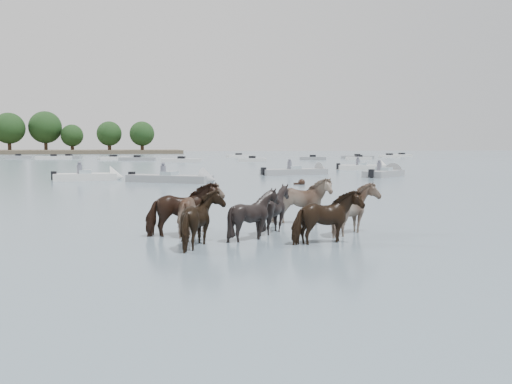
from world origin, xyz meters
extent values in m
plane|color=slate|center=(0.00, 0.00, 0.00)|extent=(400.00, 400.00, 0.00)
imported|color=black|center=(-0.06, -0.22, 0.65)|extent=(2.02, 1.17, 1.61)
imported|color=gray|center=(0.50, 0.03, 0.61)|extent=(1.48, 1.67, 1.53)
imported|color=black|center=(2.54, -0.12, 0.59)|extent=(1.51, 1.38, 1.48)
imported|color=#9F7E6C|center=(3.71, 1.27, 0.65)|extent=(2.06, 1.29, 1.61)
imported|color=black|center=(0.36, -1.88, 0.59)|extent=(1.28, 1.49, 1.49)
imported|color=black|center=(1.72, -1.16, 0.59)|extent=(1.60, 1.50, 1.47)
imported|color=black|center=(3.36, -2.11, 0.60)|extent=(1.90, 1.16, 1.49)
imported|color=#9D826A|center=(4.62, -0.99, 0.63)|extent=(1.85, 1.96, 1.56)
sphere|color=black|center=(8.56, 17.16, 0.12)|extent=(0.44, 0.44, 0.44)
cube|color=black|center=(8.31, 17.16, 0.02)|extent=(0.50, 0.22, 0.18)
cube|color=silver|center=(-4.99, 24.07, 0.20)|extent=(4.24, 1.81, 0.55)
cone|color=silver|center=(-2.91, 24.18, 0.20)|extent=(0.98, 1.64, 1.60)
cube|color=#99ADB7|center=(-4.99, 24.07, 0.55)|extent=(0.86, 1.16, 0.35)
cube|color=black|center=(-7.07, 23.96, 0.35)|extent=(0.37, 0.37, 0.60)
cylinder|color=#595966|center=(-5.39, 24.07, 0.75)|extent=(0.36, 0.36, 0.70)
sphere|color=#595966|center=(-5.39, 24.07, 1.20)|extent=(0.24, 0.24, 0.24)
cube|color=gray|center=(0.61, 20.83, 0.20)|extent=(5.71, 4.34, 0.55)
cone|color=gray|center=(3.05, 19.35, 0.20)|extent=(1.60, 1.83, 1.60)
cube|color=#99ADB7|center=(0.61, 20.83, 0.55)|extent=(1.27, 1.37, 0.35)
cube|color=black|center=(-1.83, 22.32, 0.35)|extent=(0.48, 0.48, 0.60)
cylinder|color=#595966|center=(0.21, 20.83, 0.75)|extent=(0.36, 0.36, 0.70)
sphere|color=#595966|center=(0.21, 20.83, 1.20)|extent=(0.24, 0.24, 0.24)
cube|color=gray|center=(11.16, 27.84, 0.20)|extent=(5.77, 2.67, 0.55)
cone|color=gray|center=(13.89, 28.39, 0.20)|extent=(1.20, 1.75, 1.60)
cube|color=#99ADB7|center=(11.16, 27.84, 0.55)|extent=(1.01, 1.26, 0.35)
cube|color=black|center=(8.43, 27.29, 0.35)|extent=(0.41, 0.41, 0.60)
cylinder|color=#595966|center=(10.76, 27.84, 0.75)|extent=(0.36, 0.36, 0.70)
sphere|color=#595966|center=(10.76, 27.84, 1.20)|extent=(0.24, 0.24, 0.24)
cube|color=gray|center=(17.24, 23.83, 0.20)|extent=(4.46, 4.19, 0.55)
cone|color=gray|center=(18.95, 25.32, 0.20)|extent=(1.73, 1.80, 1.60)
cube|color=#99ADB7|center=(17.24, 23.83, 0.55)|extent=(1.34, 1.37, 0.35)
cube|color=black|center=(15.54, 22.33, 0.35)|extent=(0.49, 0.49, 0.60)
cylinder|color=#595966|center=(16.84, 23.83, 0.75)|extent=(0.36, 0.36, 0.70)
sphere|color=#595966|center=(16.84, 23.83, 1.20)|extent=(0.24, 0.24, 0.24)
cube|color=silver|center=(20.09, 34.80, 0.20)|extent=(4.84, 2.51, 0.55)
cone|color=silver|center=(22.35, 34.33, 0.20)|extent=(1.21, 1.75, 1.60)
cube|color=#99ADB7|center=(20.09, 34.80, 0.55)|extent=(1.01, 1.26, 0.35)
cube|color=black|center=(17.83, 35.27, 0.35)|extent=(0.41, 0.41, 0.60)
cylinder|color=#595966|center=(19.69, 34.80, 0.75)|extent=(0.36, 0.36, 0.70)
sphere|color=#595966|center=(19.69, 34.80, 1.20)|extent=(0.24, 0.24, 0.24)
cube|color=gray|center=(-23.35, 89.41, 0.22)|extent=(4.64, 2.44, 0.60)
cube|color=black|center=(-23.35, 89.41, 0.60)|extent=(1.20, 1.20, 0.50)
cube|color=silver|center=(-16.28, 83.44, 0.22)|extent=(6.02, 1.76, 0.60)
cube|color=black|center=(-16.28, 83.44, 0.60)|extent=(1.04, 1.04, 0.50)
cube|color=gray|center=(-14.17, 86.44, 0.22)|extent=(4.26, 2.27, 0.60)
cube|color=black|center=(-14.17, 86.44, 0.60)|extent=(1.18, 1.18, 0.50)
cube|color=silver|center=(-5.92, 77.08, 0.22)|extent=(5.17, 3.38, 0.60)
cube|color=black|center=(-5.92, 77.08, 0.60)|extent=(1.32, 1.32, 0.50)
cube|color=gray|center=(-1.96, 71.94, 0.22)|extent=(5.85, 2.43, 0.60)
cube|color=black|center=(-1.96, 71.94, 0.60)|extent=(1.15, 1.15, 0.50)
cube|color=silver|center=(4.31, 62.18, 0.22)|extent=(5.90, 2.86, 0.60)
cube|color=black|center=(4.31, 62.18, 0.60)|extent=(1.22, 1.22, 0.50)
cube|color=silver|center=(14.73, 62.56, 0.22)|extent=(4.38, 2.45, 0.60)
cube|color=black|center=(14.73, 62.56, 0.60)|extent=(1.21, 1.21, 0.50)
cube|color=silver|center=(17.41, 89.07, 0.22)|extent=(5.31, 3.20, 0.60)
cube|color=black|center=(17.41, 89.07, 0.60)|extent=(1.29, 1.29, 0.50)
cube|color=gray|center=(26.20, 69.07, 0.22)|extent=(4.56, 2.68, 0.60)
cube|color=black|center=(26.20, 69.07, 0.60)|extent=(1.25, 1.25, 0.50)
cube|color=silver|center=(33.51, 67.27, 0.22)|extent=(4.22, 2.00, 0.60)
cube|color=black|center=(33.51, 67.27, 0.60)|extent=(1.12, 1.12, 0.50)
cube|color=gray|center=(36.89, 75.96, 0.22)|extent=(6.04, 3.09, 0.60)
cube|color=black|center=(36.89, 75.96, 0.60)|extent=(1.24, 1.24, 0.50)
cube|color=silver|center=(45.71, 81.14, 0.22)|extent=(4.28, 2.08, 0.60)
cube|color=black|center=(45.71, 81.14, 0.60)|extent=(1.14, 1.14, 0.50)
cube|color=silver|center=(51.62, 87.55, 0.22)|extent=(4.33, 1.97, 0.60)
cube|color=black|center=(51.62, 87.55, 0.60)|extent=(1.11, 1.11, 0.50)
cylinder|color=#382619|center=(-38.69, 150.66, 2.01)|extent=(1.00, 1.00, 4.02)
sphere|color=black|center=(-38.69, 150.66, 7.27)|extent=(8.94, 8.94, 8.94)
cylinder|color=#382619|center=(-29.23, 153.18, 2.13)|extent=(1.00, 1.00, 4.26)
sphere|color=black|center=(-29.23, 153.18, 7.69)|extent=(9.46, 9.46, 9.46)
cylinder|color=#382619|center=(-21.51, 151.20, 1.46)|extent=(1.00, 1.00, 2.91)
sphere|color=black|center=(-21.51, 151.20, 5.26)|extent=(6.48, 6.48, 6.48)
cylinder|color=#382619|center=(-10.54, 145.44, 1.59)|extent=(1.00, 1.00, 3.18)
sphere|color=black|center=(-10.54, 145.44, 5.74)|extent=(7.07, 7.07, 7.07)
cylinder|color=#382619|center=(-1.25, 142.93, 1.58)|extent=(1.00, 1.00, 3.17)
sphere|color=black|center=(-1.25, 142.93, 5.72)|extent=(7.03, 7.03, 7.03)
camera|label=1|loc=(-1.06, -14.49, 2.44)|focal=37.32mm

